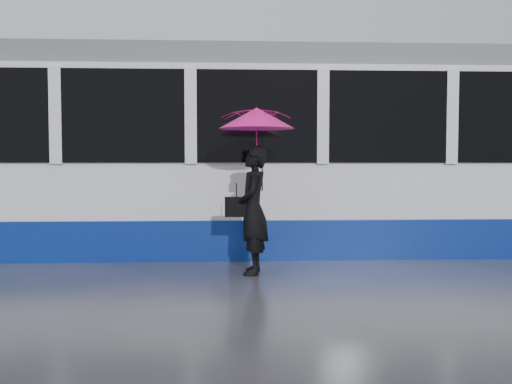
{
  "coord_description": "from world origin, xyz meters",
  "views": [
    {
      "loc": [
        0.93,
        -7.36,
        1.51
      ],
      "look_at": [
        1.32,
        0.38,
        1.1
      ],
      "focal_mm": 40.0,
      "sensor_mm": 36.0,
      "label": 1
    }
  ],
  "objects": [
    {
      "name": "woman",
      "position": [
        1.27,
        0.26,
        0.87
      ],
      "size": [
        0.46,
        0.66,
        1.73
      ],
      "primitive_type": "imported",
      "rotation": [
        0.0,
        0.0,
        -1.64
      ],
      "color": "black",
      "rests_on": "ground"
    },
    {
      "name": "umbrella",
      "position": [
        1.32,
        0.26,
        1.9
      ],
      "size": [
        1.08,
        1.08,
        1.17
      ],
      "rotation": [
        0.0,
        0.0,
        -0.07
      ],
      "color": "#DC125E",
      "rests_on": "ground"
    },
    {
      "name": "rails",
      "position": [
        0.0,
        2.5,
        0.01
      ],
      "size": [
        34.0,
        1.51,
        0.02
      ],
      "color": "#3F3D38",
      "rests_on": "ground"
    },
    {
      "name": "tram",
      "position": [
        0.89,
        2.5,
        1.64
      ],
      "size": [
        26.0,
        2.56,
        3.35
      ],
      "color": "white",
      "rests_on": "ground"
    },
    {
      "name": "handbag",
      "position": [
        1.05,
        0.28,
        0.91
      ],
      "size": [
        0.32,
        0.15,
        0.45
      ],
      "rotation": [
        0.0,
        0.0,
        -0.07
      ],
      "color": "black",
      "rests_on": "ground"
    },
    {
      "name": "ground",
      "position": [
        0.0,
        0.0,
        0.0
      ],
      "size": [
        90.0,
        90.0,
        0.0
      ],
      "primitive_type": "plane",
      "color": "#2A2A2F",
      "rests_on": "ground"
    }
  ]
}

